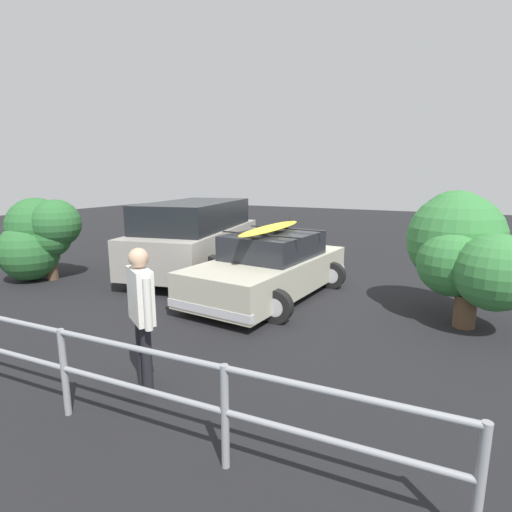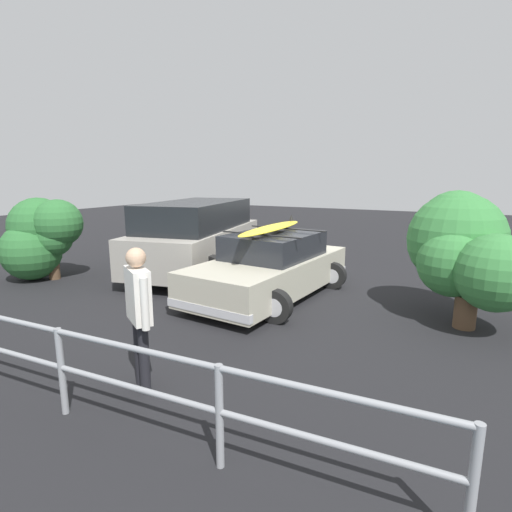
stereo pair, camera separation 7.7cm
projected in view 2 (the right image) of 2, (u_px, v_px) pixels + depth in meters
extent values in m
cube|color=black|center=(272.00, 288.00, 8.83)|extent=(44.00, 44.00, 0.02)
cube|color=#B7B29E|center=(270.00, 273.00, 8.13)|extent=(2.04, 4.18, 0.64)
cube|color=#23262B|center=(274.00, 245.00, 8.15)|extent=(1.65, 2.07, 0.48)
cube|color=silver|center=(208.00, 310.00, 6.54)|extent=(1.73, 0.25, 0.14)
cube|color=silver|center=(311.00, 265.00, 9.81)|extent=(1.73, 0.25, 0.14)
cylinder|color=black|center=(275.00, 306.00, 6.68)|extent=(0.58, 0.18, 0.58)
cylinder|color=#B7B7BC|center=(275.00, 306.00, 6.68)|extent=(0.32, 0.19, 0.32)
cylinder|color=black|center=(197.00, 291.00, 7.59)|extent=(0.58, 0.18, 0.58)
cylinder|color=#B7B7BC|center=(197.00, 291.00, 7.59)|extent=(0.32, 0.19, 0.32)
cylinder|color=black|center=(333.00, 276.00, 8.75)|extent=(0.58, 0.18, 0.58)
cylinder|color=#B7B7BC|center=(333.00, 276.00, 8.75)|extent=(0.32, 0.19, 0.32)
cylinder|color=black|center=(266.00, 266.00, 9.66)|extent=(0.58, 0.18, 0.58)
cylinder|color=#B7B7BC|center=(266.00, 266.00, 9.66)|extent=(0.32, 0.19, 0.32)
cylinder|color=black|center=(260.00, 235.00, 7.66)|extent=(1.77, 0.19, 0.03)
cylinder|color=black|center=(287.00, 229.00, 8.54)|extent=(1.77, 0.19, 0.03)
ellipsoid|color=yellow|center=(272.00, 228.00, 8.17)|extent=(0.53, 2.77, 0.09)
cone|color=black|center=(291.00, 217.00, 9.11)|extent=(0.10, 0.10, 0.14)
cube|color=#9E998E|center=(197.00, 245.00, 10.18)|extent=(2.74, 4.85, 0.90)
cube|color=black|center=(196.00, 215.00, 10.03)|extent=(2.39, 3.84, 0.67)
cylinder|color=black|center=(229.00, 230.00, 12.41)|extent=(0.69, 0.31, 0.67)
cylinder|color=black|center=(212.00, 272.00, 8.69)|extent=(0.75, 0.22, 0.75)
cylinder|color=#B7B7BC|center=(212.00, 272.00, 8.69)|extent=(0.41, 0.23, 0.41)
cylinder|color=black|center=(135.00, 267.00, 9.21)|extent=(0.75, 0.22, 0.75)
cylinder|color=#B7B7BC|center=(135.00, 267.00, 9.21)|extent=(0.41, 0.23, 0.41)
cylinder|color=black|center=(249.00, 250.00, 11.27)|extent=(0.75, 0.22, 0.75)
cylinder|color=#B7B7BC|center=(249.00, 250.00, 11.27)|extent=(0.41, 0.23, 0.41)
cylinder|color=black|center=(187.00, 247.00, 11.79)|extent=(0.75, 0.22, 0.75)
cylinder|color=#B7B7BC|center=(187.00, 247.00, 11.79)|extent=(0.41, 0.23, 0.41)
cylinder|color=black|center=(144.00, 358.00, 4.51)|extent=(0.12, 0.12, 0.82)
cylinder|color=black|center=(139.00, 351.00, 4.70)|extent=(0.12, 0.12, 0.82)
cube|color=silver|center=(138.00, 295.00, 4.47)|extent=(0.50, 0.41, 0.61)
sphere|color=#D6A884|center=(136.00, 258.00, 4.38)|extent=(0.22, 0.22, 0.22)
cylinder|color=silver|center=(145.00, 304.00, 4.23)|extent=(0.09, 0.09, 0.58)
cylinder|color=silver|center=(132.00, 291.00, 4.71)|extent=(0.09, 0.09, 0.58)
cylinder|color=gray|center=(472.00, 489.00, 2.55)|extent=(0.07, 0.07, 0.94)
cylinder|color=gray|center=(220.00, 417.00, 3.31)|extent=(0.07, 0.07, 0.94)
cylinder|color=gray|center=(62.00, 372.00, 4.08)|extent=(0.07, 0.07, 0.94)
cylinder|color=gray|center=(58.00, 331.00, 3.99)|extent=(7.43, 0.43, 0.06)
cylinder|color=gray|center=(61.00, 367.00, 4.07)|extent=(7.43, 0.43, 0.06)
cylinder|color=brown|center=(465.00, 312.00, 6.46)|extent=(0.34, 0.34, 0.54)
sphere|color=#387F3D|center=(495.00, 273.00, 5.95)|extent=(1.18, 1.18, 1.18)
sphere|color=#387F3D|center=(456.00, 240.00, 6.91)|extent=(1.63, 1.63, 1.63)
sphere|color=#387F3D|center=(456.00, 226.00, 6.90)|extent=(1.24, 1.24, 1.24)
sphere|color=#387F3D|center=(453.00, 262.00, 6.55)|extent=(1.15, 1.15, 1.15)
cylinder|color=brown|center=(54.00, 271.00, 9.56)|extent=(0.25, 0.25, 0.38)
sphere|color=#2D6B33|center=(31.00, 251.00, 9.38)|extent=(1.36, 1.36, 1.36)
sphere|color=#2D6B33|center=(48.00, 226.00, 9.71)|extent=(1.02, 1.02, 1.02)
sphere|color=#2D6B33|center=(53.00, 238.00, 9.34)|extent=(0.88, 0.88, 0.88)
sphere|color=#2D6B33|center=(39.00, 227.00, 9.53)|extent=(1.38, 1.38, 1.38)
sphere|color=#2D6B33|center=(58.00, 223.00, 9.33)|extent=(1.11, 1.11, 1.11)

